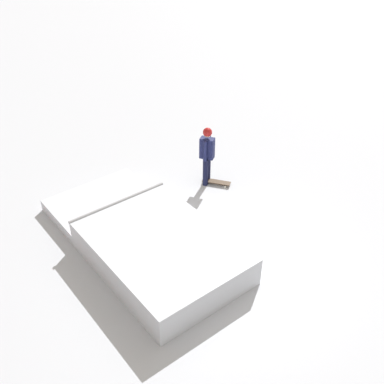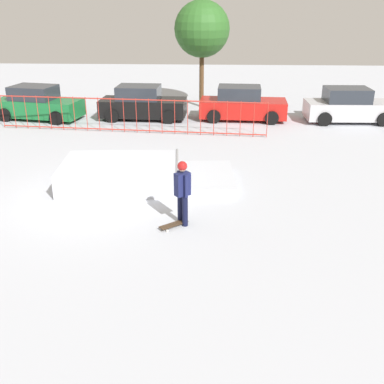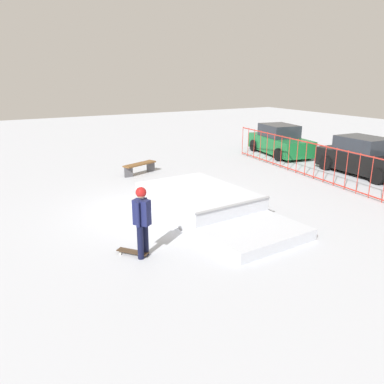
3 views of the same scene
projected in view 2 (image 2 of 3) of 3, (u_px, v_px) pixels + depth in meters
The scene contains 10 objects.
ground_plane at pixel (91, 196), 13.73m from camera, with size 60.00×60.00×0.00m, color #B2B7C1.
skate_ramp at pixel (135, 174), 14.57m from camera, with size 5.57×2.98×0.74m.
skater at pixel (182, 188), 11.65m from camera, with size 0.44×0.40×1.73m.
skateboard at pixel (174, 224), 11.85m from camera, with size 0.75×0.66×0.09m.
perimeter_fence at pixel (130, 115), 20.03m from camera, with size 11.80×1.13×1.50m.
parked_car_green at pixel (38, 104), 22.32m from camera, with size 4.35×2.52×1.60m.
parked_car_black at pixel (142, 104), 22.34m from camera, with size 4.18×2.08×1.60m.
parked_car_red at pixel (242, 105), 22.19m from camera, with size 4.19×2.12×1.60m.
parked_car_silver at pixel (349, 106), 21.82m from camera, with size 4.13×1.99×1.60m.
distant_tree at pixel (202, 29), 23.66m from camera, with size 2.86×2.86×5.44m.
Camera 2 is at (3.57, -12.46, 5.43)m, focal length 43.16 mm.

